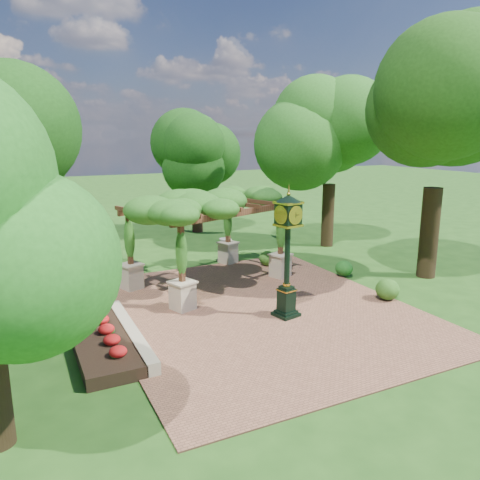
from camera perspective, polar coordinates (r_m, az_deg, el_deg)
name	(u,v)px	position (r m, az deg, el deg)	size (l,w,h in m)	color
ground	(273,320)	(15.75, 4.06, -9.65)	(120.00, 120.00, 0.00)	#1E4714
brick_plaza	(259,309)	(16.55, 2.31, -8.42)	(10.00, 12.00, 0.04)	brown
border_wall	(131,334)	(14.55, -13.15, -11.06)	(0.35, 5.00, 0.40)	#C6B793
flower_bed	(100,340)	(14.42, -16.70, -11.60)	(1.50, 5.00, 0.36)	red
pedestal_clock	(288,245)	(15.26, 5.82, -0.55)	(0.98, 0.98, 4.17)	black
pergola	(208,207)	(18.68, -3.94, 4.07)	(7.10, 5.68, 3.88)	#BEAC8D
sundial	(225,252)	(22.49, -1.79, -1.41)	(0.74, 0.74, 1.13)	gray
shrub_front	(387,289)	(18.12, 17.53, -5.76)	(0.86, 0.86, 0.77)	#2A5A19
shrub_mid	(344,268)	(20.61, 12.57, -3.40)	(0.74, 0.74, 0.67)	#1A5417
shrub_back	(267,258)	(21.76, 3.36, -2.23)	(0.75, 0.75, 0.68)	#33671D
tree_west_far	(10,158)	(24.84, -26.19, 8.94)	(3.53, 3.53, 7.18)	black
tree_north	(196,153)	(29.06, -5.37, 10.50)	(3.94, 3.94, 7.13)	#351F15
tree_east_far	(331,134)	(25.55, 11.06, 12.59)	(4.81, 4.81, 8.77)	#322313
tree_east_near	(440,114)	(20.99, 23.22, 13.98)	(5.15, 5.15, 9.91)	#342415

